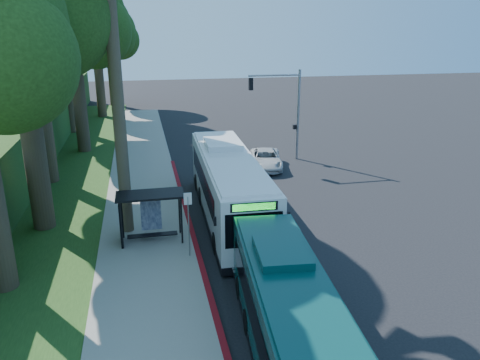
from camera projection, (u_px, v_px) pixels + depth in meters
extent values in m
plane|color=black|center=(273.00, 209.00, 27.17)|extent=(140.00, 140.00, 0.00)
cube|color=gray|center=(145.00, 218.00, 25.69)|extent=(4.50, 70.00, 0.12)
cube|color=maroon|center=(196.00, 246.00, 22.44)|extent=(0.25, 30.00, 0.13)
cube|color=#234719|center=(51.00, 196.00, 29.20)|extent=(8.00, 70.00, 0.06)
cube|color=black|center=(150.00, 195.00, 22.20)|extent=(3.20, 1.50, 0.10)
cube|color=black|center=(121.00, 222.00, 22.32)|extent=(0.06, 1.30, 2.20)
cube|color=navy|center=(151.00, 214.00, 23.24)|extent=(1.00, 0.12, 1.70)
cube|color=black|center=(153.00, 235.00, 22.75)|extent=(2.40, 0.40, 0.06)
cube|color=black|center=(122.00, 218.00, 22.89)|extent=(0.08, 0.08, 2.40)
cube|color=black|center=(179.00, 213.00, 23.44)|extent=(0.08, 0.08, 2.40)
cube|color=black|center=(122.00, 227.00, 21.77)|extent=(0.08, 0.08, 2.40)
cube|color=black|center=(182.00, 222.00, 22.33)|extent=(0.08, 0.08, 2.40)
cylinder|color=gray|center=(189.00, 228.00, 20.98)|extent=(0.06, 0.06, 3.00)
cube|color=white|center=(188.00, 199.00, 20.54)|extent=(0.35, 0.04, 0.55)
cylinder|color=gray|center=(298.00, 115.00, 36.30)|extent=(0.20, 0.20, 7.00)
cylinder|color=gray|center=(274.00, 75.00, 34.93)|extent=(4.00, 0.14, 0.14)
cube|color=black|center=(251.00, 84.00, 34.76)|extent=(0.30, 0.30, 0.90)
cube|color=black|center=(295.00, 127.00, 36.54)|extent=(0.25, 0.25, 0.35)
cylinder|color=#4C3F2D|center=(118.00, 106.00, 22.09)|extent=(0.60, 0.60, 13.00)
cylinder|color=#382B1E|center=(31.00, 130.00, 23.02)|extent=(1.10, 1.10, 10.50)
sphere|color=#1E3B10|center=(48.00, 17.00, 20.57)|extent=(5.60, 5.60, 5.60)
cylinder|color=#382B1E|center=(39.00, 94.00, 30.02)|extent=(1.18, 1.18, 11.90)
cylinder|color=#382B1E|center=(79.00, 93.00, 38.08)|extent=(1.06, 1.06, 9.80)
sphere|color=#1E3B10|center=(70.00, 15.00, 36.19)|extent=(8.40, 8.40, 8.40)
sphere|color=#1E3B10|center=(93.00, 30.00, 35.70)|extent=(5.88, 5.88, 5.88)
sphere|color=#1E3B10|center=(55.00, 26.00, 37.52)|extent=(5.46, 5.46, 5.46)
cylinder|color=#382B1E|center=(65.00, 75.00, 44.88)|extent=(1.14, 1.14, 11.20)
sphere|color=#1E3B10|center=(78.00, 13.00, 42.17)|extent=(6.72, 6.72, 6.72)
sphere|color=#1E3B10|center=(42.00, 10.00, 44.25)|extent=(6.24, 6.24, 6.24)
cylinder|color=#382B1E|center=(99.00, 77.00, 53.14)|extent=(1.02, 1.02, 9.10)
sphere|color=#1E3B10|center=(94.00, 25.00, 51.38)|extent=(8.00, 8.00, 8.00)
sphere|color=#1E3B10|center=(110.00, 35.00, 50.91)|extent=(5.60, 5.60, 5.60)
sphere|color=#1E3B10|center=(83.00, 33.00, 52.64)|extent=(5.20, 5.20, 5.20)
cylinder|color=#382B1E|center=(112.00, 73.00, 60.87)|extent=(0.98, 0.98, 8.40)
sphere|color=#1E3B10|center=(108.00, 32.00, 59.25)|extent=(7.00, 7.00, 7.00)
sphere|color=#1E3B10|center=(120.00, 40.00, 58.85)|extent=(4.90, 4.90, 4.90)
sphere|color=#1E3B10|center=(99.00, 38.00, 60.37)|extent=(4.55, 4.55, 4.55)
sphere|color=#1E3B10|center=(1.00, 59.00, 15.43)|extent=(5.04, 5.04, 5.04)
cube|color=white|center=(229.00, 185.00, 25.31)|extent=(3.11, 12.99, 3.07)
cube|color=black|center=(229.00, 212.00, 25.80)|extent=(3.14, 13.05, 0.38)
cube|color=black|center=(227.00, 177.00, 25.71)|extent=(3.09, 10.15, 1.18)
cube|color=black|center=(254.00, 229.00, 19.25)|extent=(2.42, 0.20, 1.51)
cube|color=black|center=(213.00, 150.00, 31.17)|extent=(2.20, 0.19, 1.08)
cube|color=#19E533|center=(254.00, 206.00, 18.92)|extent=(1.79, 0.16, 0.30)
cube|color=white|center=(229.00, 157.00, 24.81)|extent=(2.87, 12.33, 0.13)
cube|color=white|center=(223.00, 144.00, 26.76)|extent=(2.00, 2.74, 0.38)
cylinder|color=black|center=(217.00, 243.00, 21.66)|extent=(0.35, 1.08, 1.08)
cylinder|color=black|center=(269.00, 239.00, 22.10)|extent=(0.35, 1.08, 1.08)
cylinder|color=black|center=(198.00, 182.00, 30.10)|extent=(0.35, 1.08, 1.08)
cylinder|color=black|center=(236.00, 180.00, 30.53)|extent=(0.35, 1.08, 1.08)
cube|color=#0A3A39|center=(293.00, 325.00, 13.97)|extent=(3.25, 11.09, 2.60)
cube|color=black|center=(290.00, 310.00, 14.32)|extent=(3.10, 8.70, 1.00)
cube|color=black|center=(262.00, 239.00, 18.98)|extent=(1.86, 0.27, 0.91)
cube|color=#0A3A39|center=(295.00, 286.00, 13.55)|extent=(3.02, 10.53, 0.11)
cube|color=#0A3A39|center=(282.00, 252.00, 15.22)|extent=(1.81, 2.41, 0.32)
cylinder|color=black|center=(241.00, 288.00, 18.12)|extent=(0.35, 0.93, 0.91)
cylinder|color=black|center=(294.00, 285.00, 18.38)|extent=(0.35, 0.93, 0.91)
imported|color=silver|center=(266.00, 159.00, 34.84)|extent=(3.15, 5.19, 1.35)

